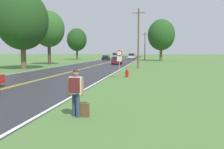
% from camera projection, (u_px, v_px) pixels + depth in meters
% --- Properties ---
extents(hitchhiker_person, '(0.61, 0.44, 1.80)m').
position_uv_depth(hitchhiker_person, '(75.00, 88.00, 8.81)').
color(hitchhiker_person, navy).
rests_on(hitchhiker_person, ground).
extents(suitcase, '(0.46, 0.15, 0.57)m').
position_uv_depth(suitcase, '(83.00, 110.00, 8.90)').
color(suitcase, brown).
rests_on(suitcase, ground).
extents(fire_hydrant, '(0.44, 0.28, 0.77)m').
position_uv_depth(fire_hydrant, '(127.00, 73.00, 22.62)').
color(fire_hydrant, red).
rests_on(fire_hydrant, ground).
extents(traffic_sign, '(0.60, 0.10, 2.62)m').
position_uv_depth(traffic_sign, '(119.00, 57.00, 21.80)').
color(traffic_sign, gray).
rests_on(traffic_sign, ground).
extents(utility_pole_midground, '(1.80, 0.24, 8.48)m').
position_uv_depth(utility_pole_midground, '(138.00, 38.00, 33.80)').
color(utility_pole_midground, brown).
rests_on(utility_pole_midground, ground).
extents(utility_pole_far, '(1.80, 0.24, 7.83)m').
position_uv_depth(utility_pole_far, '(145.00, 46.00, 67.01)').
color(utility_pole_far, brown).
rests_on(utility_pole_far, ground).
extents(tree_left_verge, '(7.10, 7.10, 10.81)m').
position_uv_depth(tree_left_verge, '(22.00, 20.00, 32.50)').
color(tree_left_verge, brown).
rests_on(tree_left_verge, ground).
extents(tree_behind_sign, '(5.85, 5.85, 9.97)m').
position_uv_depth(tree_behind_sign, '(49.00, 29.00, 44.02)').
color(tree_behind_sign, '#473828').
rests_on(tree_behind_sign, ground).
extents(tree_mid_treeline, '(6.98, 6.98, 10.73)m').
position_uv_depth(tree_mid_treeline, '(161.00, 35.00, 61.37)').
color(tree_mid_treeline, brown).
rests_on(tree_mid_treeline, ground).
extents(tree_right_cluster, '(5.88, 5.88, 9.32)m').
position_uv_depth(tree_right_cluster, '(77.00, 40.00, 70.68)').
color(tree_right_cluster, brown).
rests_on(tree_right_cluster, ground).
extents(car_maroon_hatchback_approaching, '(1.90, 4.37, 1.50)m').
position_uv_depth(car_maroon_hatchback_approaching, '(117.00, 60.00, 45.52)').
color(car_maroon_hatchback_approaching, black).
rests_on(car_maroon_hatchback_approaching, ground).
extents(car_black_sedan_mid_near, '(1.98, 4.50, 1.34)m').
position_uv_depth(car_black_sedan_mid_near, '(106.00, 58.00, 67.58)').
color(car_black_sedan_mid_near, black).
rests_on(car_black_sedan_mid_near, ground).
extents(car_white_suv_mid_far, '(2.05, 4.59, 1.79)m').
position_uv_depth(car_white_suv_mid_far, '(132.00, 56.00, 76.39)').
color(car_white_suv_mid_far, black).
rests_on(car_white_suv_mid_far, ground).
extents(car_silver_van_receding, '(2.08, 4.19, 1.91)m').
position_uv_depth(car_silver_van_receding, '(115.00, 55.00, 92.03)').
color(car_silver_van_receding, black).
rests_on(car_silver_van_receding, ground).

